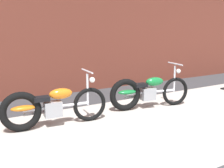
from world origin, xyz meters
name	(u,v)px	position (x,y,z in m)	size (l,w,h in m)	color
sidewalk_slab	(104,134)	(0.00, 1.75, 0.00)	(36.00, 3.50, 0.01)	#B2ADA3
motorcycle_orange	(49,107)	(-0.71, 2.58, 0.40)	(2.01, 0.58, 1.03)	black
motorcycle_green	(145,92)	(1.56, 2.62, 0.40)	(1.99, 0.69, 1.03)	black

